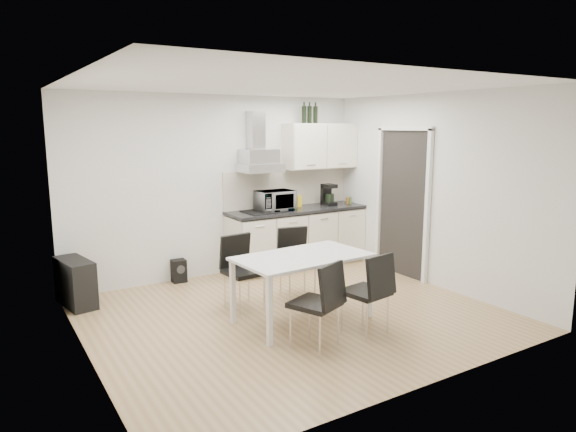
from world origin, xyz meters
The scene contains 15 objects.
ground centered at (0.00, 0.00, 0.00)m, with size 4.50×4.50×0.00m, color tan.
wall_back centered at (0.00, 2.00, 1.30)m, with size 4.50×0.10×2.60m, color silver.
wall_front centered at (0.00, -2.00, 1.30)m, with size 4.50×0.10×2.60m, color silver.
wall_left centered at (-2.25, 0.00, 1.30)m, with size 0.10×4.00×2.60m, color silver.
wall_right centered at (2.25, 0.00, 1.30)m, with size 0.10×4.00×2.60m, color silver.
ceiling centered at (0.00, 0.00, 2.60)m, with size 4.50×4.50×0.00m, color white.
doorway centered at (2.21, 0.55, 1.05)m, with size 0.08×1.04×2.10m, color white.
kitchenette centered at (1.19, 1.73, 0.83)m, with size 2.22×0.64×2.52m.
dining_table centered at (0.00, -0.20, 0.67)m, with size 1.52×0.93×0.75m.
chair_far_left centered at (-0.39, 0.48, 0.44)m, with size 0.44×0.50×0.88m, color black, non-canonical shape.
chair_far_right centered at (0.39, 0.50, 0.44)m, with size 0.44×0.50×0.88m, color black, non-canonical shape.
chair_near_left centered at (-0.29, -0.87, 0.44)m, with size 0.44×0.50×0.88m, color black, non-canonical shape.
chair_near_right centered at (0.36, -0.85, 0.44)m, with size 0.44×0.50×0.88m, color black, non-canonical shape.
guitar_amp centered at (-2.09, 1.65, 0.29)m, with size 0.41×0.73×0.57m.
floor_speaker centered at (-0.69, 1.90, 0.16)m, with size 0.19×0.17×0.32m, color black.
Camera 1 is at (-3.03, -4.81, 2.18)m, focal length 32.00 mm.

